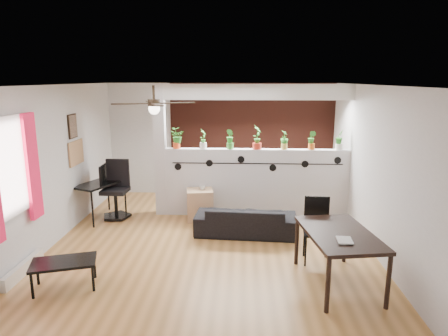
{
  "coord_description": "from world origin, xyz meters",
  "views": [
    {
      "loc": [
        0.51,
        -6.21,
        2.7
      ],
      "look_at": [
        0.2,
        0.6,
        1.17
      ],
      "focal_mm": 32.0,
      "sensor_mm": 36.0,
      "label": 1
    }
  ],
  "objects_px": {
    "cup": "(202,188)",
    "dining_table": "(339,238)",
    "office_chair": "(117,193)",
    "potted_plant_4": "(284,139)",
    "potted_plant_1": "(203,138)",
    "potted_plant_3": "(257,136)",
    "computer_desk": "(100,186)",
    "ceiling_fan": "(154,105)",
    "potted_plant_2": "(230,138)",
    "coffee_table": "(64,264)",
    "potted_plant_6": "(339,139)",
    "potted_plant_0": "(176,138)",
    "potted_plant_5": "(312,139)",
    "sofa": "(246,221)",
    "cube_shelf": "(200,205)",
    "folding_chair": "(317,223)"
  },
  "relations": [
    {
      "from": "ceiling_fan",
      "to": "potted_plant_3",
      "type": "distance_m",
      "value": 2.51
    },
    {
      "from": "potted_plant_1",
      "to": "potted_plant_3",
      "type": "xyz_separation_m",
      "value": [
        1.05,
        -0.0,
        0.04
      ]
    },
    {
      "from": "potted_plant_1",
      "to": "computer_desk",
      "type": "bearing_deg",
      "value": -170.34
    },
    {
      "from": "potted_plant_0",
      "to": "potted_plant_1",
      "type": "relative_size",
      "value": 1.04
    },
    {
      "from": "potted_plant_0",
      "to": "computer_desk",
      "type": "height_order",
      "value": "potted_plant_0"
    },
    {
      "from": "potted_plant_6",
      "to": "potted_plant_4",
      "type": "bearing_deg",
      "value": 180.0
    },
    {
      "from": "office_chair",
      "to": "dining_table",
      "type": "xyz_separation_m",
      "value": [
        3.74,
        -2.48,
        0.16
      ]
    },
    {
      "from": "dining_table",
      "to": "potted_plant_5",
      "type": "bearing_deg",
      "value": 88.74
    },
    {
      "from": "potted_plant_5",
      "to": "cube_shelf",
      "type": "xyz_separation_m",
      "value": [
        -2.15,
        -0.34,
        -1.25
      ]
    },
    {
      "from": "potted_plant_4",
      "to": "office_chair",
      "type": "bearing_deg",
      "value": -175.26
    },
    {
      "from": "potted_plant_1",
      "to": "potted_plant_2",
      "type": "xyz_separation_m",
      "value": [
        0.53,
        -0.0,
        0.0
      ]
    },
    {
      "from": "potted_plant_2",
      "to": "potted_plant_4",
      "type": "distance_m",
      "value": 1.05
    },
    {
      "from": "potted_plant_3",
      "to": "folding_chair",
      "type": "xyz_separation_m",
      "value": [
        0.84,
        -1.99,
        -1.03
      ]
    },
    {
      "from": "potted_plant_2",
      "to": "potted_plant_4",
      "type": "bearing_deg",
      "value": 0.0
    },
    {
      "from": "ceiling_fan",
      "to": "dining_table",
      "type": "distance_m",
      "value": 3.22
    },
    {
      "from": "ceiling_fan",
      "to": "potted_plant_5",
      "type": "relative_size",
      "value": 3.22
    },
    {
      "from": "potted_plant_0",
      "to": "coffee_table",
      "type": "distance_m",
      "value": 3.41
    },
    {
      "from": "sofa",
      "to": "computer_desk",
      "type": "bearing_deg",
      "value": -9.97
    },
    {
      "from": "ceiling_fan",
      "to": "dining_table",
      "type": "relative_size",
      "value": 0.82
    },
    {
      "from": "cup",
      "to": "dining_table",
      "type": "xyz_separation_m",
      "value": [
        2.04,
        -2.41,
        0.01
      ]
    },
    {
      "from": "ceiling_fan",
      "to": "office_chair",
      "type": "relative_size",
      "value": 1.06
    },
    {
      "from": "office_chair",
      "to": "potted_plant_4",
      "type": "bearing_deg",
      "value": 4.74
    },
    {
      "from": "potted_plant_6",
      "to": "computer_desk",
      "type": "relative_size",
      "value": 0.35
    },
    {
      "from": "potted_plant_3",
      "to": "potted_plant_6",
      "type": "xyz_separation_m",
      "value": [
        1.58,
        0.0,
        -0.04
      ]
    },
    {
      "from": "potted_plant_4",
      "to": "cup",
      "type": "relative_size",
      "value": 3.09
    },
    {
      "from": "potted_plant_5",
      "to": "sofa",
      "type": "xyz_separation_m",
      "value": [
        -1.27,
        -1.03,
        -1.3
      ]
    },
    {
      "from": "potted_plant_4",
      "to": "sofa",
      "type": "bearing_deg",
      "value": -125.79
    },
    {
      "from": "cube_shelf",
      "to": "computer_desk",
      "type": "xyz_separation_m",
      "value": [
        -1.95,
        -0.0,
        0.35
      ]
    },
    {
      "from": "office_chair",
      "to": "coffee_table",
      "type": "relative_size",
      "value": 1.25
    },
    {
      "from": "potted_plant_5",
      "to": "sofa",
      "type": "bearing_deg",
      "value": -140.95
    },
    {
      "from": "potted_plant_6",
      "to": "potted_plant_3",
      "type": "bearing_deg",
      "value": 180.0
    },
    {
      "from": "potted_plant_0",
      "to": "potted_plant_1",
      "type": "bearing_deg",
      "value": 0.0
    },
    {
      "from": "potted_plant_0",
      "to": "folding_chair",
      "type": "relative_size",
      "value": 0.41
    },
    {
      "from": "potted_plant_6",
      "to": "coffee_table",
      "type": "distance_m",
      "value": 5.3
    },
    {
      "from": "potted_plant_6",
      "to": "coffee_table",
      "type": "xyz_separation_m",
      "value": [
        -4.18,
        -3.02,
        -1.23
      ]
    },
    {
      "from": "potted_plant_6",
      "to": "office_chair",
      "type": "height_order",
      "value": "potted_plant_6"
    },
    {
      "from": "potted_plant_4",
      "to": "sofa",
      "type": "xyz_separation_m",
      "value": [
        -0.74,
        -1.03,
        -1.3
      ]
    },
    {
      "from": "cup",
      "to": "computer_desk",
      "type": "bearing_deg",
      "value": -180.0
    },
    {
      "from": "cup",
      "to": "potted_plant_3",
      "type": "bearing_deg",
      "value": 17.97
    },
    {
      "from": "potted_plant_6",
      "to": "office_chair",
      "type": "xyz_separation_m",
      "value": [
        -4.33,
        -0.27,
        -1.06
      ]
    },
    {
      "from": "dining_table",
      "to": "folding_chair",
      "type": "bearing_deg",
      "value": 101.44
    },
    {
      "from": "potted_plant_5",
      "to": "sofa",
      "type": "relative_size",
      "value": 0.22
    },
    {
      "from": "office_chair",
      "to": "dining_table",
      "type": "distance_m",
      "value": 4.49
    },
    {
      "from": "cup",
      "to": "dining_table",
      "type": "relative_size",
      "value": 0.08
    },
    {
      "from": "cube_shelf",
      "to": "dining_table",
      "type": "distance_m",
      "value": 3.21
    },
    {
      "from": "computer_desk",
      "to": "office_chair",
      "type": "xyz_separation_m",
      "value": [
        0.3,
        0.07,
        -0.16
      ]
    },
    {
      "from": "potted_plant_6",
      "to": "computer_desk",
      "type": "height_order",
      "value": "potted_plant_6"
    },
    {
      "from": "ceiling_fan",
      "to": "folding_chair",
      "type": "height_order",
      "value": "ceiling_fan"
    },
    {
      "from": "potted_plant_3",
      "to": "cup",
      "type": "distance_m",
      "value": 1.45
    },
    {
      "from": "potted_plant_1",
      "to": "potted_plant_6",
      "type": "relative_size",
      "value": 0.98
    }
  ]
}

